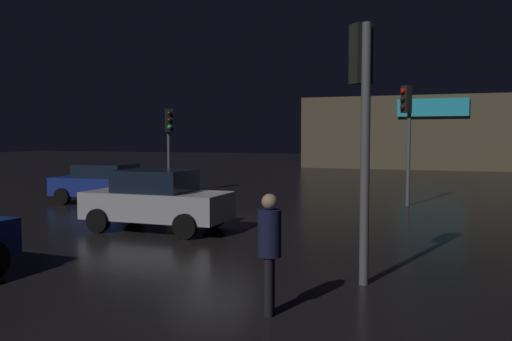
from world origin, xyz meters
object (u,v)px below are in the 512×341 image
at_px(store_building, 434,133).
at_px(traffic_signal_opposite, 362,105).
at_px(traffic_signal_cross_left, 169,132).
at_px(car_far, 157,200).
at_px(pedestrian, 269,244).
at_px(traffic_signal_main, 407,120).
at_px(car_near, 107,183).

xyz_separation_m(store_building, traffic_signal_opposite, (-0.22, -36.61, 0.26)).
xyz_separation_m(traffic_signal_opposite, traffic_signal_cross_left, (-10.41, 11.90, -0.33)).
height_order(traffic_signal_cross_left, car_far, traffic_signal_cross_left).
distance_m(store_building, traffic_signal_cross_left, 26.89).
bearing_deg(traffic_signal_cross_left, store_building, 66.73).
relative_size(traffic_signal_cross_left, pedestrian, 2.16).
distance_m(traffic_signal_main, pedestrian, 13.22).
height_order(traffic_signal_main, pedestrian, traffic_signal_main).
bearing_deg(car_far, traffic_signal_cross_left, 117.18).
xyz_separation_m(store_building, pedestrian, (-1.19, -38.70, -1.80)).
height_order(traffic_signal_opposite, car_far, traffic_signal_opposite).
distance_m(store_building, car_near, 30.89).
bearing_deg(traffic_signal_main, pedestrian, -94.04).
distance_m(traffic_signal_opposite, car_far, 7.26).
distance_m(traffic_signal_opposite, car_near, 13.60).
relative_size(store_building, car_far, 5.14).
relative_size(store_building, traffic_signal_main, 4.58).
relative_size(traffic_signal_main, traffic_signal_opposite, 0.98).
height_order(store_building, traffic_signal_main, store_building).
bearing_deg(traffic_signal_main, car_far, -128.31).
distance_m(traffic_signal_main, car_far, 9.91).
bearing_deg(pedestrian, store_building, 88.24).
bearing_deg(store_building, traffic_signal_main, -90.60).
relative_size(traffic_signal_main, car_far, 1.12).
height_order(store_building, car_near, store_building).
relative_size(store_building, car_near, 4.94).
height_order(car_near, pedestrian, pedestrian).
distance_m(car_far, pedestrian, 7.44).
xyz_separation_m(traffic_signal_main, car_far, (-5.97, -7.56, -2.31)).
height_order(car_far, pedestrian, pedestrian).
distance_m(store_building, pedestrian, 38.76).
height_order(store_building, traffic_signal_opposite, store_building).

